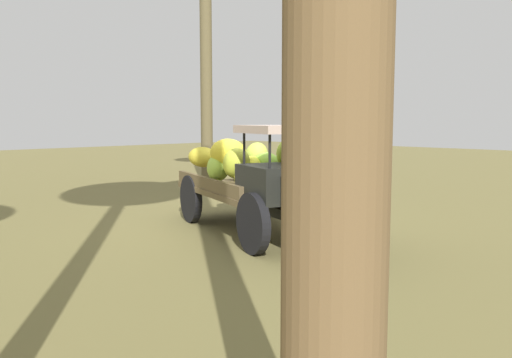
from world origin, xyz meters
name	(u,v)px	position (x,y,z in m)	size (l,w,h in m)	color
ground_plane	(252,230)	(0.00, 0.00, 0.00)	(60.00, 60.00, 0.00)	olive
truck	(266,179)	(0.53, -0.18, 0.97)	(4.66, 2.93, 1.90)	black
farmer	(292,169)	(-0.72, 1.94, 0.94)	(0.54, 0.50, 1.66)	#344243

